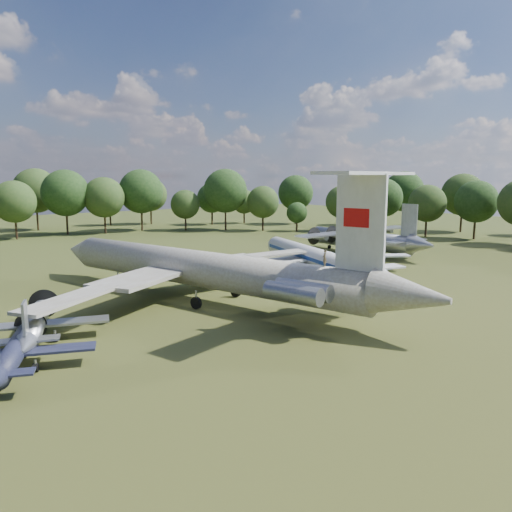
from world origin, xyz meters
TOP-DOWN VIEW (x-y plane):
  - ground at (0.00, 0.00)m, footprint 300.00×300.00m
  - il62_airliner at (-0.74, 0.57)m, footprint 59.25×69.11m
  - tu104_jet at (20.01, 2.43)m, footprint 42.10×48.77m
  - an12_transport at (42.29, 12.80)m, footprint 29.09×32.48m
  - small_prop_west at (-23.61, -9.51)m, footprint 16.91×19.06m
  - small_prop_northwest at (-20.48, -3.31)m, footprint 17.79×20.40m
  - person_on_il62 at (3.36, -15.26)m, footprint 0.72×0.62m

SIDE VIEW (x-z plane):
  - ground at x=0.00m, z-range 0.00..0.00m
  - small_prop_west at x=-23.61m, z-range 0.00..2.31m
  - small_prop_northwest at x=-20.48m, z-range 0.00..2.50m
  - tu104_jet at x=20.01m, z-range 0.00..4.13m
  - an12_transport at x=42.29m, z-range 0.00..4.26m
  - il62_airliner at x=-0.74m, z-range 0.00..5.84m
  - person_on_il62 at x=3.36m, z-range 5.84..7.49m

